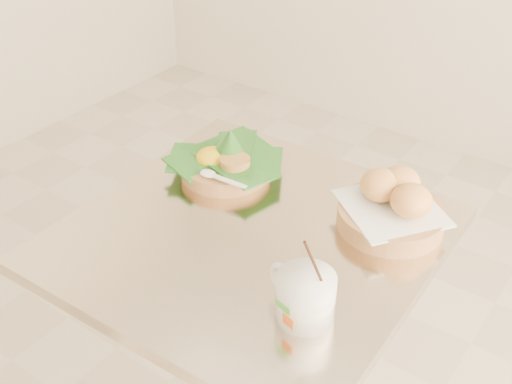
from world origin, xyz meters
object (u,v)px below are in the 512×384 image
Objects in this scene: rice_basket at (225,160)px; cafe_table at (251,310)px; bread_basket at (393,206)px; coffee_mug at (304,295)px.

cafe_table is at bearing -38.68° from rice_basket.
rice_basket is 0.40m from bread_basket.
coffee_mug is (0.21, -0.14, 0.27)m from cafe_table.
rice_basket is 0.48m from coffee_mug.
cafe_table is at bearing -139.18° from bread_basket.
coffee_mug reaches higher than bread_basket.
bread_basket is 1.46× the size of coffee_mug.
coffee_mug is (0.39, -0.28, 0.01)m from rice_basket.
bread_basket is (0.22, 0.19, 0.27)m from cafe_table.
cafe_table is 4.28× the size of coffee_mug.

